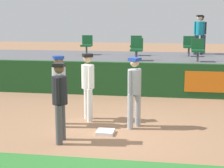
% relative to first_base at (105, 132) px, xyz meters
% --- Properties ---
extents(ground_plane, '(60.00, 60.00, 0.00)m').
position_rel_first_base_xyz_m(ground_plane, '(0.13, 0.12, -0.04)').
color(ground_plane, '#936B4C').
extents(first_base, '(0.40, 0.40, 0.08)m').
position_rel_first_base_xyz_m(first_base, '(0.00, 0.00, 0.00)').
color(first_base, white).
rests_on(first_base, ground_plane).
extents(player_fielder_home, '(0.45, 0.57, 1.76)m').
position_rel_first_base_xyz_m(player_fielder_home, '(-0.64, 1.06, 0.98)').
color(player_fielder_home, white).
rests_on(player_fielder_home, ground_plane).
extents(player_runner_visitor, '(0.45, 0.45, 1.73)m').
position_rel_first_base_xyz_m(player_runner_visitor, '(0.61, 0.60, 0.96)').
color(player_runner_visitor, '#9EA3AD').
rests_on(player_runner_visitor, ground_plane).
extents(player_coach_visitor, '(0.46, 0.46, 1.76)m').
position_rel_first_base_xyz_m(player_coach_visitor, '(-1.24, 0.47, 0.98)').
color(player_coach_visitor, '#9EA3AD').
rests_on(player_coach_visitor, ground_plane).
extents(player_umpire, '(0.35, 0.49, 1.73)m').
position_rel_first_base_xyz_m(player_umpire, '(-0.86, -0.70, 0.97)').
color(player_umpire, '#4C4C51').
rests_on(player_umpire, ground_plane).
extents(field_wall, '(18.00, 0.26, 1.16)m').
position_rel_first_base_xyz_m(field_wall, '(0.14, 4.21, 0.54)').
color(field_wall, '#19471E').
rests_on(field_wall, ground_plane).
extents(bleacher_platform, '(18.00, 4.80, 1.07)m').
position_rel_first_base_xyz_m(bleacher_platform, '(0.13, 6.78, 0.49)').
color(bleacher_platform, '#59595E').
rests_on(bleacher_platform, ground_plane).
extents(seat_back_right, '(0.47, 0.44, 0.84)m').
position_rel_first_base_xyz_m(seat_back_right, '(2.24, 7.45, 1.50)').
color(seat_back_right, '#4C4C51').
rests_on(seat_back_right, bleacher_platform).
extents(seat_back_center, '(0.47, 0.44, 0.84)m').
position_rel_first_base_xyz_m(seat_back_center, '(0.02, 7.45, 1.50)').
color(seat_back_center, '#4C4C51').
rests_on(seat_back_center, bleacher_platform).
extents(seat_front_right, '(0.47, 0.44, 0.84)m').
position_rel_first_base_xyz_m(seat_front_right, '(2.47, 5.65, 1.50)').
color(seat_front_right, '#4C4C51').
rests_on(seat_front_right, bleacher_platform).
extents(seat_front_center, '(0.46, 0.44, 0.84)m').
position_rel_first_base_xyz_m(seat_front_center, '(0.21, 5.65, 1.50)').
color(seat_front_center, '#4C4C51').
rests_on(seat_front_center, bleacher_platform).
extents(seat_back_left, '(0.46, 0.44, 0.84)m').
position_rel_first_base_xyz_m(seat_back_left, '(-2.14, 7.45, 1.50)').
color(seat_back_left, '#4C4C51').
rests_on(seat_back_left, bleacher_platform).
extents(spectator_hooded, '(0.47, 0.39, 1.71)m').
position_rel_first_base_xyz_m(spectator_hooded, '(2.69, 8.22, 2.02)').
color(spectator_hooded, '#33384C').
rests_on(spectator_hooded, bleacher_platform).
extents(spectator_capped, '(0.47, 0.33, 1.68)m').
position_rel_first_base_xyz_m(spectator_capped, '(2.81, 8.67, 2.00)').
color(spectator_capped, '#33384C').
rests_on(spectator_capped, bleacher_platform).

